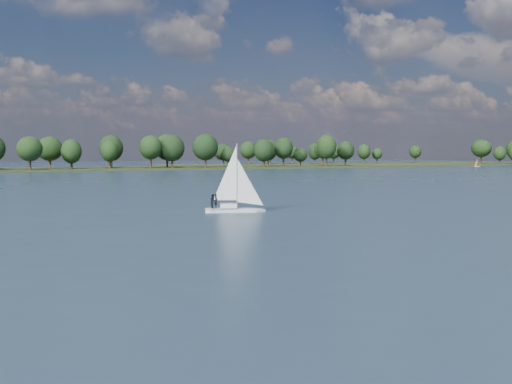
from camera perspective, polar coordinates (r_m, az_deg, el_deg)
ground at (r=124.29m, az=-11.39°, el=0.78°), size 700.00×700.00×0.00m
far_shore at (r=234.31m, az=-18.32°, el=2.10°), size 660.00×40.00×1.50m
far_shore_back at (r=339.22m, az=8.36°, el=2.76°), size 220.00×30.00×1.40m
sailboat at (r=64.19m, az=-2.48°, el=-0.00°), size 6.37×3.72×8.10m
dinghy_orange at (r=298.55m, az=21.23°, el=2.57°), size 2.76×2.08×4.13m
treeline at (r=228.87m, az=-23.90°, el=3.92°), size 562.77×73.57×18.74m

